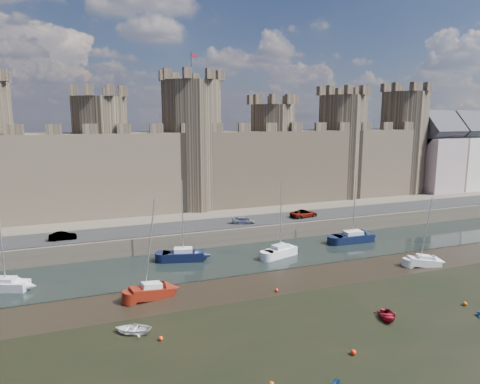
{
  "coord_description": "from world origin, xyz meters",
  "views": [
    {
      "loc": [
        -17.64,
        -28.56,
        19.25
      ],
      "look_at": [
        1.45,
        22.0,
        9.68
      ],
      "focal_mm": 32.0,
      "sensor_mm": 36.0,
      "label": 1
    }
  ],
  "objects": [
    {
      "name": "buoy_3",
      "position": [
        2.03,
        12.0,
        0.2
      ],
      "size": [
        0.39,
        0.39,
        0.39
      ],
      "primitive_type": "sphere",
      "color": "red",
      "rests_on": "ground"
    },
    {
      "name": "sailboat_3",
      "position": [
        21.28,
        25.01,
        0.84
      ],
      "size": [
        6.38,
        2.66,
        11.04
      ],
      "rotation": [
        0.0,
        0.0,
        -0.03
      ],
      "color": "black",
      "rests_on": "ground"
    },
    {
      "name": "dinghy_6",
      "position": [
        -14.08,
        8.32,
        0.34
      ],
      "size": [
        4.04,
        3.68,
        0.68
      ],
      "primitive_type": "imported",
      "rotation": [
        1.57,
        0.0,
        4.2
      ],
      "color": "silver",
      "rests_on": "ground"
    },
    {
      "name": "sailboat_2",
      "position": [
        7.69,
        22.75,
        0.84
      ],
      "size": [
        5.25,
        3.3,
        10.57
      ],
      "rotation": [
        0.0,
        0.0,
        0.31
      ],
      "color": "white",
      "rests_on": "ground"
    },
    {
      "name": "buoy_2",
      "position": [
        2.4,
        -1.78,
        0.23
      ],
      "size": [
        0.46,
        0.46,
        0.46
      ],
      "primitive_type": "sphere",
      "color": "#FF2A0B",
      "rests_on": "ground"
    },
    {
      "name": "dinghy_1",
      "position": [
        -1.34,
        -4.95,
        0.33
      ],
      "size": [
        1.67,
        1.62,
        0.67
      ],
      "primitive_type": "imported",
      "rotation": [
        1.57,
        0.0,
        2.17
      ],
      "color": "navy",
      "rests_on": "ground"
    },
    {
      "name": "ground",
      "position": [
        0.0,
        0.0,
        0.0
      ],
      "size": [
        160.0,
        160.0,
        0.0
      ],
      "primitive_type": "plane",
      "color": "black",
      "rests_on": "ground"
    },
    {
      "name": "car_2",
      "position": [
        6.11,
        32.57,
        3.04
      ],
      "size": [
        4.0,
        2.62,
        1.08
      ],
      "primitive_type": "imported",
      "rotation": [
        0.0,
        0.0,
        1.24
      ],
      "color": "gray",
      "rests_on": "quay"
    },
    {
      "name": "sailboat_4",
      "position": [
        -11.24,
        15.27,
        0.78
      ],
      "size": [
        4.89,
        2.61,
        10.84
      ],
      "rotation": [
        0.0,
        0.0,
        0.18
      ],
      "color": "maroon",
      "rests_on": "ground"
    },
    {
      "name": "buoy_4",
      "position": [
        -5.63,
        -3.19,
        0.19
      ],
      "size": [
        0.39,
        0.39,
        0.39
      ],
      "primitive_type": "sphere",
      "color": "#FF580B",
      "rests_on": "ground"
    },
    {
      "name": "car_1",
      "position": [
        -20.4,
        32.92,
        3.09
      ],
      "size": [
        3.59,
        1.28,
        1.18
      ],
      "primitive_type": "imported",
      "rotation": [
        0.0,
        0.0,
        1.56
      ],
      "color": "gray",
      "rests_on": "quay"
    },
    {
      "name": "castle",
      "position": [
        -0.64,
        48.0,
        11.67
      ],
      "size": [
        108.5,
        11.0,
        29.0
      ],
      "color": "#42382B",
      "rests_on": "quay"
    },
    {
      "name": "dinghy_4",
      "position": [
        9.23,
        2.39,
        0.31
      ],
      "size": [
        3.29,
        3.69,
        0.63
      ],
      "primitive_type": "imported",
      "rotation": [
        1.57,
        0.0,
        5.82
      ],
      "color": "maroon",
      "rests_on": "ground"
    },
    {
      "name": "sailboat_5",
      "position": [
        23.66,
        12.83,
        0.67
      ],
      "size": [
        4.47,
        2.63,
        9.06
      ],
      "rotation": [
        0.0,
        0.0,
        -0.25
      ],
      "color": "silver",
      "rests_on": "ground"
    },
    {
      "name": "water_channel",
      "position": [
        0.0,
        24.0,
        0.04
      ],
      "size": [
        160.0,
        12.0,
        0.08
      ],
      "primitive_type": "cube",
      "color": "black",
      "rests_on": "ground"
    },
    {
      "name": "road",
      "position": [
        0.0,
        34.0,
        2.55
      ],
      "size": [
        160.0,
        7.0,
        0.1
      ],
      "primitive_type": "cube",
      "color": "black",
      "rests_on": "quay"
    },
    {
      "name": "car_3",
      "position": [
        17.17,
        33.16,
        3.16
      ],
      "size": [
        5.02,
        2.8,
        1.33
      ],
      "primitive_type": "imported",
      "rotation": [
        0.0,
        0.0,
        1.7
      ],
      "color": "gray",
      "rests_on": "quay"
    },
    {
      "name": "buoy_5",
      "position": [
        18.69,
        1.94,
        0.22
      ],
      "size": [
        0.44,
        0.44,
        0.44
      ],
      "primitive_type": "sphere",
      "color": "#EB5C0A",
      "rests_on": "ground"
    },
    {
      "name": "sailboat_1",
      "position": [
        -5.29,
        25.77,
        0.85
      ],
      "size": [
        5.84,
        3.41,
        11.0
      ],
      "rotation": [
        0.0,
        0.0,
        -0.25
      ],
      "color": "black",
      "rests_on": "ground"
    },
    {
      "name": "quay",
      "position": [
        0.0,
        60.0,
        1.25
      ],
      "size": [
        160.0,
        60.0,
        2.5
      ],
      "primitive_type": "cube",
      "color": "#4C443A",
      "rests_on": "ground"
    },
    {
      "name": "buoy_1",
      "position": [
        -11.96,
        6.06,
        0.2
      ],
      "size": [
        0.4,
        0.4,
        0.4
      ],
      "primitive_type": "sphere",
      "color": "#FF3D0B",
      "rests_on": "ground"
    },
    {
      "name": "sailboat_0",
      "position": [
        -26.21,
        23.07,
        0.73
      ],
      "size": [
        5.2,
        3.59,
        9.07
      ],
      "rotation": [
        0.0,
        0.0,
        -0.39
      ],
      "color": "silver",
      "rests_on": "ground"
    }
  ]
}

